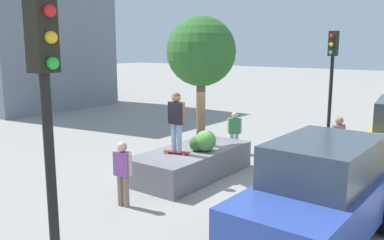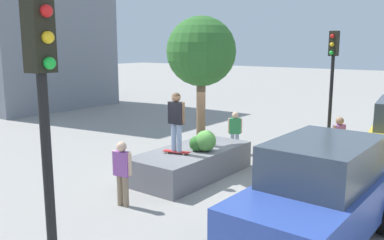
{
  "view_description": "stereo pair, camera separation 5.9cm",
  "coord_description": "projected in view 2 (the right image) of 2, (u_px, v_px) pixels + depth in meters",
  "views": [
    {
      "loc": [
        9.55,
        7.01,
        3.9
      ],
      "look_at": [
        -0.01,
        -0.17,
        1.72
      ],
      "focal_mm": 38.41,
      "sensor_mm": 36.0,
      "label": 1
    },
    {
      "loc": [
        9.51,
        7.06,
        3.9
      ],
      "look_at": [
        -0.01,
        -0.17,
        1.72
      ],
      "focal_mm": 38.41,
      "sensor_mm": 36.0,
      "label": 2
    }
  ],
  "objects": [
    {
      "name": "ground_plane",
      "position": [
        196.0,
        177.0,
        12.35
      ],
      "size": [
        120.0,
        120.0,
        0.0
      ],
      "primitive_type": "plane",
      "color": "gray"
    },
    {
      "name": "planter_ledge",
      "position": [
        192.0,
        163.0,
        12.39
      ],
      "size": [
        3.97,
        1.81,
        0.82
      ],
      "primitive_type": "cube",
      "color": "slate",
      "rests_on": "ground"
    },
    {
      "name": "plaza_tree",
      "position": [
        201.0,
        52.0,
        12.42
      ],
      "size": [
        2.12,
        2.12,
        3.96
      ],
      "color": "brown",
      "rests_on": "planter_ledge"
    },
    {
      "name": "boxwood_shrub",
      "position": [
        206.0,
        141.0,
        12.07
      ],
      "size": [
        0.62,
        0.62,
        0.62
      ],
      "primitive_type": "sphere",
      "color": "#4C8C3D",
      "rests_on": "planter_ledge"
    },
    {
      "name": "hedge_clump",
      "position": [
        197.0,
        144.0,
        12.1
      ],
      "size": [
        0.45,
        0.45,
        0.45
      ],
      "primitive_type": "sphere",
      "color": "#2D6628",
      "rests_on": "planter_ledge"
    },
    {
      "name": "skateboard",
      "position": [
        177.0,
        152.0,
        11.82
      ],
      "size": [
        0.42,
        0.83,
        0.07
      ],
      "color": "#A51E1E",
      "rests_on": "planter_ledge"
    },
    {
      "name": "skateboarder",
      "position": [
        176.0,
        118.0,
        11.64
      ],
      "size": [
        0.26,
        0.58,
        1.7
      ],
      "color": "#8C9EB7",
      "rests_on": "skateboard"
    },
    {
      "name": "sedan_parked",
      "position": [
        318.0,
        194.0,
        7.92
      ],
      "size": [
        4.57,
        2.2,
        2.11
      ],
      "color": "#2D479E",
      "rests_on": "ground"
    },
    {
      "name": "traffic_light_corner",
      "position": [
        45.0,
        122.0,
        4.72
      ],
      "size": [
        0.3,
        0.35,
        4.45
      ],
      "color": "black",
      "rests_on": "ground"
    },
    {
      "name": "traffic_light_median",
      "position": [
        332.0,
        72.0,
        14.23
      ],
      "size": [
        0.36,
        0.31,
        4.39
      ],
      "color": "black",
      "rests_on": "ground"
    },
    {
      "name": "passerby_with_bag",
      "position": [
        235.0,
        129.0,
        14.94
      ],
      "size": [
        0.38,
        0.44,
        1.53
      ],
      "color": "#8C9EB7",
      "rests_on": "ground"
    },
    {
      "name": "pedestrian_crossing",
      "position": [
        339.0,
        138.0,
        13.15
      ],
      "size": [
        0.55,
        0.31,
        1.66
      ],
      "color": "navy",
      "rests_on": "ground"
    },
    {
      "name": "bystander_watching",
      "position": [
        122.0,
        169.0,
        9.96
      ],
      "size": [
        0.25,
        0.55,
        1.63
      ],
      "color": "#847056",
      "rests_on": "ground"
    }
  ]
}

